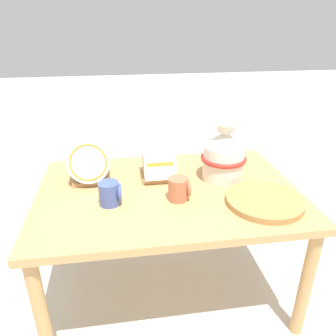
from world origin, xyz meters
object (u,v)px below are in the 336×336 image
dish_rack_round_plates (89,164)px  wicker_charger_stack (264,201)px  dish_rack_square_plates (159,167)px  mug_cobalt_glaze (110,193)px  mug_terracotta_glaze (179,189)px  ceramic_vase (224,154)px

dish_rack_round_plates → wicker_charger_stack: 0.82m
wicker_charger_stack → dish_rack_square_plates: bearing=143.4°
mug_cobalt_glaze → mug_terracotta_glaze: bearing=-0.8°
mug_cobalt_glaze → dish_rack_round_plates: bearing=113.3°
ceramic_vase → wicker_charger_stack: size_ratio=0.90×
ceramic_vase → mug_terracotta_glaze: (-0.25, -0.17, -0.08)m
dish_rack_round_plates → mug_terracotta_glaze: bearing=-30.2°
wicker_charger_stack → mug_cobalt_glaze: (-0.65, 0.10, 0.04)m
dish_rack_square_plates → mug_cobalt_glaze: 0.32m
dish_rack_square_plates → mug_terracotta_glaze: (0.06, -0.22, -0.01)m
dish_rack_round_plates → dish_rack_square_plates: dish_rack_round_plates is taller
ceramic_vase → dish_rack_square_plates: (-0.31, 0.05, -0.07)m
wicker_charger_stack → ceramic_vase: bearing=111.9°
wicker_charger_stack → mug_cobalt_glaze: bearing=171.5°
dish_rack_square_plates → mug_terracotta_glaze: dish_rack_square_plates is taller
dish_rack_square_plates → mug_terracotta_glaze: 0.23m
mug_terracotta_glaze → dish_rack_round_plates: bearing=149.8°
mug_cobalt_glaze → wicker_charger_stack: bearing=-8.5°
ceramic_vase → dish_rack_round_plates: 0.65m
ceramic_vase → dish_rack_round_plates: ceramic_vase is taller
dish_rack_round_plates → wicker_charger_stack: bearing=-23.3°
ceramic_vase → mug_terracotta_glaze: ceramic_vase is taller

